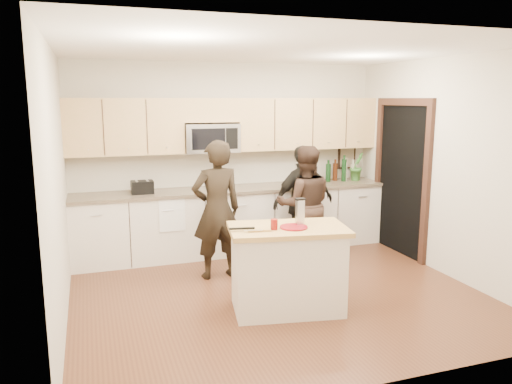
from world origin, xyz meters
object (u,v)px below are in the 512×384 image
object	(u,v)px
woman_right	(303,202)
woman_left	(217,210)
woman_center	(304,205)
toaster	(142,187)
island	(287,268)

from	to	relation	value
woman_right	woman_left	bearing A→B (deg)	9.55
woman_left	woman_right	xyz separation A→B (m)	(1.33, 0.39, -0.07)
woman_center	toaster	bearing A→B (deg)	-5.70
woman_left	woman_right	bearing A→B (deg)	-168.14
toaster	woman_center	world-z (taller)	woman_center
toaster	woman_center	size ratio (longest dim) A/B	0.18
woman_left	toaster	bearing A→B (deg)	-54.17
island	woman_center	world-z (taller)	woman_center
woman_center	woman_left	bearing A→B (deg)	22.65
woman_center	woman_right	world-z (taller)	woman_center
woman_left	island	bearing A→B (deg)	105.83
woman_center	island	bearing A→B (deg)	74.21
island	woman_center	size ratio (longest dim) A/B	0.82
island	toaster	distance (m)	2.53
toaster	woman_left	bearing A→B (deg)	-49.70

